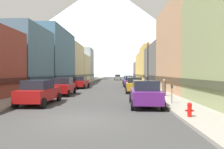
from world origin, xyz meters
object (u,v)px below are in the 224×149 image
object	(u,v)px
pedestrian_1	(164,88)
streetlamp_right	(148,58)
car_left_1	(63,86)
parking_meter_near	(172,91)
car_left_0	(39,92)
pedestrian_2	(146,81)
car_right_0	(145,93)
potted_plant_0	(154,84)
car_right_1	(134,85)
car_right_2	(130,82)
car_right_3	(128,80)
pedestrian_0	(73,81)
fire_hydrant_near	(190,109)
car_left_2	(80,82)
car_driving_0	(118,77)

from	to	relation	value
pedestrian_1	streetlamp_right	distance (m)	5.32
car_left_1	parking_meter_near	distance (m)	11.41
car_left_0	pedestrian_2	size ratio (longest dim) A/B	2.52
car_right_0	potted_plant_0	world-z (taller)	car_right_0
car_right_1	car_right_2	xyz separation A→B (m)	(-0.00, 8.14, 0.00)
car_right_3	pedestrian_0	xyz separation A→B (m)	(-10.05, -4.84, -0.05)
car_right_0	pedestrian_0	world-z (taller)	car_right_0
car_right_0	car_right_3	distance (m)	26.22
car_left_1	pedestrian_2	distance (m)	14.61
car_right_0	pedestrian_1	distance (m)	5.69
car_right_0	car_right_1	xyz separation A→B (m)	(0.00, 9.56, 0.00)
parking_meter_near	pedestrian_0	world-z (taller)	pedestrian_0
car_right_1	pedestrian_1	size ratio (longest dim) A/B	2.87
fire_hydrant_near	potted_plant_0	xyz separation A→B (m)	(1.55, 18.37, 0.16)
car_left_2	parking_meter_near	size ratio (longest dim) A/B	3.36
car_left_1	car_right_3	world-z (taller)	same
fire_hydrant_near	pedestrian_2	world-z (taller)	pedestrian_2
fire_hydrant_near	car_driving_0	bearing A→B (deg)	94.14
car_driving_0	potted_plant_0	bearing A→B (deg)	-81.19
car_right_0	car_right_1	size ratio (longest dim) A/B	1.00
streetlamp_right	car_left_1	bearing A→B (deg)	-163.85
car_driving_0	parking_meter_near	xyz separation A→B (m)	(4.15, -48.85, 0.11)
car_right_0	pedestrian_2	xyz separation A→B (m)	(2.45, 17.30, 0.06)
car_driving_0	pedestrian_1	bearing A→B (deg)	-83.99
streetlamp_right	car_left_2	bearing A→B (deg)	145.09
car_left_2	pedestrian_1	world-z (taller)	car_left_2
potted_plant_0	pedestrian_1	distance (m)	9.36
car_right_2	potted_plant_0	bearing A→B (deg)	-45.22
pedestrian_0	streetlamp_right	distance (m)	17.01
car_left_2	car_right_1	bearing A→B (deg)	-39.07
pedestrian_0	streetlamp_right	bearing A→B (deg)	-46.06
fire_hydrant_near	potted_plant_0	size ratio (longest dim) A/B	0.72
car_left_1	car_driving_0	size ratio (longest dim) A/B	1.02
car_right_1	car_right_3	world-z (taller)	same
car_left_1	parking_meter_near	xyz separation A→B (m)	(9.55, -6.23, 0.11)
car_left_1	potted_plant_0	size ratio (longest dim) A/B	4.58
car_right_0	car_right_2	distance (m)	17.69
car_driving_0	fire_hydrant_near	bearing A→B (deg)	-85.86
car_right_2	fire_hydrant_near	xyz separation A→B (m)	(1.65, -21.59, -0.37)
potted_plant_0	streetlamp_right	bearing A→B (deg)	-107.85
car_left_0	streetlamp_right	distance (m)	13.06
car_right_2	car_driving_0	bearing A→B (deg)	93.98
car_right_2	potted_plant_0	world-z (taller)	car_right_2
car_right_3	pedestrian_2	size ratio (longest dim) A/B	2.54
car_left_1	potted_plant_0	world-z (taller)	car_left_1
fire_hydrant_near	pedestrian_2	bearing A→B (deg)	87.84
car_right_2	pedestrian_0	world-z (taller)	car_right_2
car_left_0	car_driving_0	xyz separation A→B (m)	(5.40, 48.77, 0.00)
car_right_0	pedestrian_2	size ratio (longest dim) A/B	2.55
car_left_1	car_right_0	distance (m)	10.13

